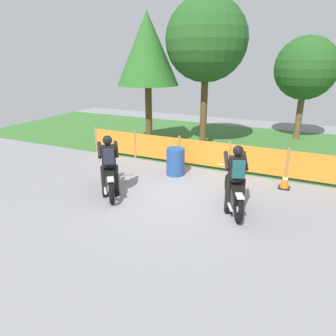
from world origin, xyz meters
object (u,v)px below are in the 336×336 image
motorcycle_lead (110,176)px  rider_trailing (236,176)px  spare_drum (175,162)px  motorcycle_trailing (233,191)px  rider_lead (109,163)px  traffic_cone (285,180)px

motorcycle_lead → rider_trailing: rider_trailing is taller
spare_drum → motorcycle_trailing: bearing=-34.8°
motorcycle_lead → rider_lead: 0.52m
motorcycle_trailing → motorcycle_lead: bearing=74.7°
rider_lead → traffic_cone: 5.02m
motorcycle_lead → rider_lead: size_ratio=1.03×
motorcycle_lead → rider_lead: rider_lead is taller
motorcycle_trailing → rider_trailing: bearing=-179.5°
motorcycle_trailing → rider_lead: (-3.20, -0.67, 0.48)m
rider_lead → traffic_cone: rider_lead is taller
motorcycle_lead → spare_drum: bearing=-65.7°
rider_lead → motorcycle_trailing: bearing=-115.7°
motorcycle_lead → traffic_cone: bearing=-99.3°
rider_trailing → traffic_cone: size_ratio=3.19×
rider_lead → spare_drum: 2.48m
motorcycle_trailing → traffic_cone: size_ratio=3.62×
rider_trailing → spare_drum: (-2.34, 1.76, -0.51)m
motorcycle_lead → rider_trailing: (3.43, 0.29, 0.47)m
rider_lead → rider_trailing: 3.33m
traffic_cone → spare_drum: (-3.32, -0.32, 0.18)m
traffic_cone → motorcycle_trailing: bearing=-119.7°
rider_trailing → spare_drum: bearing=29.2°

